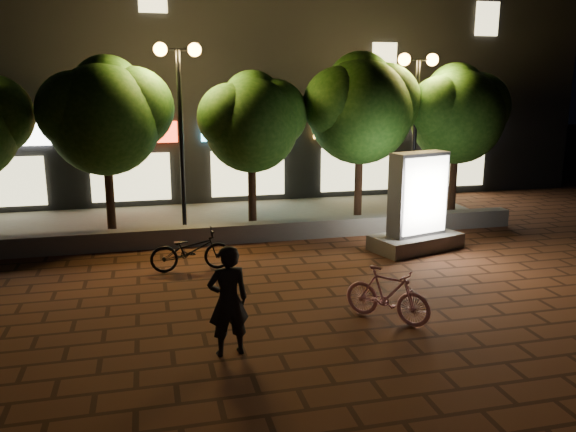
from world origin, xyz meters
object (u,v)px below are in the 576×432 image
object	(u,v)px
tree_mid	(253,119)
street_lamp_left	(179,90)
tree_right	(362,105)
scooter_pink	(387,294)
street_lamp_right	(417,94)
tree_left	(106,112)
tree_far_right	(458,110)
scooter_parked	(191,250)
ad_kiosk	(417,211)
rider	(228,301)

from	to	relation	value
tree_mid	street_lamp_left	bearing A→B (deg)	-172.69
tree_mid	street_lamp_left	distance (m)	2.22
tree_right	scooter_pink	bearing A→B (deg)	-106.73
street_lamp_right	tree_right	bearing A→B (deg)	170.90
tree_left	scooter_pink	world-z (taller)	tree_left
tree_left	tree_mid	size ratio (longest dim) A/B	1.09
tree_far_right	scooter_parked	bearing A→B (deg)	-157.17
tree_left	street_lamp_right	distance (m)	8.96
ad_kiosk	scooter_pink	bearing A→B (deg)	-121.92
tree_left	street_lamp_right	world-z (taller)	street_lamp_right
street_lamp_left	ad_kiosk	distance (m)	7.11
tree_mid	rider	bearing A→B (deg)	-103.23
ad_kiosk	tree_mid	bearing A→B (deg)	138.44
rider	tree_mid	bearing A→B (deg)	-110.71
street_lamp_right	scooter_parked	distance (m)	8.56
tree_right	ad_kiosk	bearing A→B (deg)	-83.74
tree_right	tree_mid	bearing A→B (deg)	-180.00
tree_right	tree_far_right	world-z (taller)	tree_right
tree_mid	ad_kiosk	bearing A→B (deg)	-41.56
tree_mid	street_lamp_right	xyz separation A→B (m)	(4.95, -0.26, 0.68)
tree_left	scooter_parked	xyz separation A→B (m)	(1.86, -3.64, -2.96)
tree_far_right	street_lamp_left	size ratio (longest dim) A/B	0.92
tree_right	scooter_parked	bearing A→B (deg)	-146.24
rider	street_lamp_right	bearing A→B (deg)	-138.83
tree_far_right	street_lamp_left	xyz separation A→B (m)	(-8.55, -0.26, 0.66)
tree_mid	ad_kiosk	world-z (taller)	tree_mid
tree_far_right	ad_kiosk	distance (m)	4.91
street_lamp_left	tree_left	bearing A→B (deg)	172.30
street_lamp_left	scooter_parked	world-z (taller)	street_lamp_left
scooter_parked	tree_left	bearing A→B (deg)	26.63
street_lamp_right	scooter_parked	world-z (taller)	street_lamp_right
ad_kiosk	tree_far_right	bearing A→B (deg)	48.81
scooter_pink	tree_mid	bearing A→B (deg)	56.28
street_lamp_right	tree_left	bearing A→B (deg)	178.32
street_lamp_left	scooter_pink	world-z (taller)	street_lamp_left
tree_mid	scooter_parked	distance (m)	5.02
tree_left	rider	bearing A→B (deg)	-75.30
tree_far_right	scooter_pink	distance (m)	9.59
tree_left	scooter_pink	distance (m)	9.43
street_lamp_right	ad_kiosk	bearing A→B (deg)	-113.34
tree_left	tree_right	world-z (taller)	tree_right
street_lamp_right	rider	bearing A→B (deg)	-131.35
tree_right	rider	size ratio (longest dim) A/B	2.81
tree_left	rider	distance (m)	8.69
street_lamp_right	tree_far_right	bearing A→B (deg)	9.61
tree_far_right	scooter_pink	size ratio (longest dim) A/B	2.89
tree_left	scooter_parked	distance (m)	5.05
tree_far_right	ad_kiosk	xyz separation A→B (m)	(-2.84, -3.25, -2.35)
tree_far_right	rider	bearing A→B (deg)	-136.25
tree_far_right	street_lamp_right	world-z (taller)	street_lamp_right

